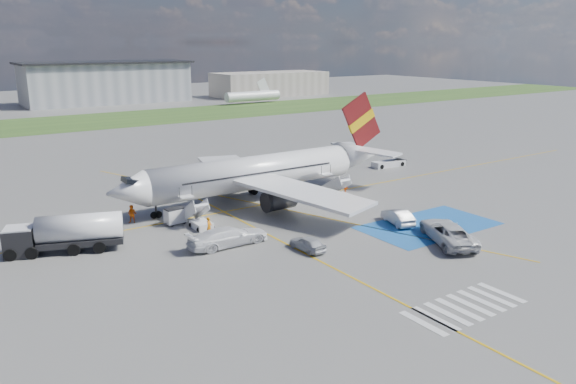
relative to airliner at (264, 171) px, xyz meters
name	(u,v)px	position (x,y,z in m)	size (l,w,h in m)	color
ground	(327,233)	(-1.51, -14.00, -3.39)	(400.00, 400.00, 0.00)	#60605E
grass_strip	(75,122)	(-1.51, 81.00, -3.39)	(400.00, 30.00, 0.01)	#2D4C1E
taxiway_line_main	(262,205)	(-1.51, -2.00, -3.39)	(120.00, 0.20, 0.01)	gold
taxiway_line_cross	(355,279)	(-6.51, -24.00, -3.39)	(0.20, 60.00, 0.01)	gold
taxiway_line_diag	(262,205)	(-1.51, -2.00, -3.39)	(0.20, 60.00, 0.01)	gold
staging_box	(428,226)	(8.49, -18.00, -3.39)	(14.00, 8.00, 0.01)	#1B58A3
crosswalk	(465,307)	(-3.31, -32.00, -3.39)	(9.00, 4.00, 0.01)	silver
terminal_centre	(107,83)	(18.49, 121.00, 2.61)	(48.00, 18.00, 12.00)	gray
terminal_east	(270,84)	(73.49, 114.00, 0.61)	(40.00, 16.00, 8.00)	gray
airliner	(264,171)	(0.00, 0.00, 0.00)	(36.81, 32.95, 11.92)	silver
airstairs_fwd	(199,221)	(-11.01, -5.30, -2.77)	(1.90, 5.20, 3.60)	silver
airstairs_aft	(341,194)	(7.49, -5.30, -2.77)	(1.90, 5.20, 3.60)	silver
fuel_tanker	(66,236)	(-23.74, -4.82, -1.98)	(10.15, 5.80, 3.37)	black
gpu_cart	(175,217)	(-12.60, -2.92, -2.62)	(2.17, 1.52, 1.71)	silver
belt_loader	(389,164)	(25.05, 4.83, -2.97)	(5.77, 2.42, 1.70)	silver
car_silver_a	(308,243)	(-5.83, -16.69, -2.73)	(1.56, 3.88, 1.32)	#B4B7BC
car_silver_b	(398,217)	(6.30, -15.78, -2.62)	(1.64, 4.70, 1.55)	silver
van_white_a	(448,229)	(6.37, -22.17, -2.15)	(3.04, 6.60, 2.48)	silver
van_white_b	(228,233)	(-11.10, -11.58, -2.24)	(2.39, 5.87, 2.30)	white
crew_fwd	(209,227)	(-11.42, -8.31, -2.44)	(0.70, 0.46, 1.91)	orange
crew_nose	(132,214)	(-16.12, -0.15, -2.43)	(0.93, 0.73, 1.92)	#E05A0B
crew_aft	(346,188)	(9.49, -3.69, -2.63)	(0.90, 0.37, 1.53)	#FB640D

